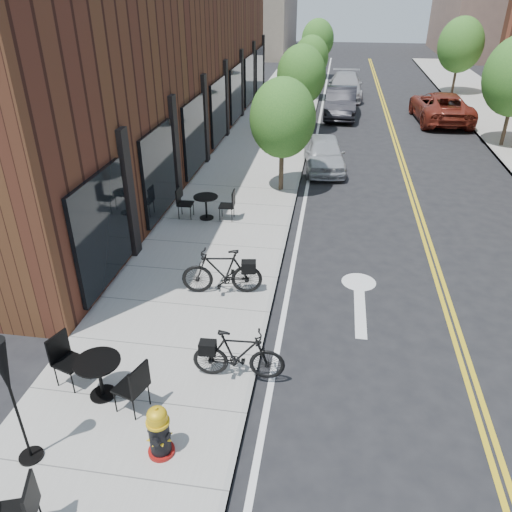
{
  "coord_description": "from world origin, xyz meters",
  "views": [
    {
      "loc": [
        1.1,
        -7.54,
        6.57
      ],
      "look_at": [
        -0.46,
        2.43,
        1.0
      ],
      "focal_mm": 35.0,
      "sensor_mm": 36.0,
      "label": 1
    }
  ],
  "objects_px": {
    "fire_hydrant": "(159,432)",
    "bicycle_left": "(222,272)",
    "bistro_set_b": "(99,373)",
    "parked_car_a": "(324,153)",
    "bicycle_right": "(239,355)",
    "parked_car_far": "(441,107)",
    "bistro_set_c": "(206,204)",
    "parked_car_c": "(345,86)",
    "parked_car_b": "(341,102)",
    "patio_umbrella": "(6,377)"
  },
  "relations": [
    {
      "from": "bicycle_right",
      "to": "bistro_set_b",
      "type": "distance_m",
      "value": 2.45
    },
    {
      "from": "fire_hydrant",
      "to": "bicycle_left",
      "type": "bearing_deg",
      "value": 104.23
    },
    {
      "from": "bicycle_left",
      "to": "parked_car_c",
      "type": "distance_m",
      "value": 23.9
    },
    {
      "from": "bicycle_left",
      "to": "bicycle_right",
      "type": "xyz_separation_m",
      "value": [
        0.91,
        -2.76,
        -0.05
      ]
    },
    {
      "from": "bicycle_left",
      "to": "bistro_set_b",
      "type": "height_order",
      "value": "bicycle_left"
    },
    {
      "from": "fire_hydrant",
      "to": "patio_umbrella",
      "type": "xyz_separation_m",
      "value": [
        -1.96,
        -0.4,
        1.17
      ]
    },
    {
      "from": "parked_car_far",
      "to": "parked_car_b",
      "type": "bearing_deg",
      "value": -6.67
    },
    {
      "from": "parked_car_c",
      "to": "parked_car_far",
      "type": "bearing_deg",
      "value": -46.69
    },
    {
      "from": "fire_hydrant",
      "to": "parked_car_a",
      "type": "xyz_separation_m",
      "value": [
        1.98,
        14.27,
        0.07
      ]
    },
    {
      "from": "fire_hydrant",
      "to": "parked_car_far",
      "type": "distance_m",
      "value": 24.22
    },
    {
      "from": "bistro_set_b",
      "to": "parked_car_c",
      "type": "relative_size",
      "value": 0.37
    },
    {
      "from": "bicycle_left",
      "to": "patio_umbrella",
      "type": "distance_m",
      "value": 5.49
    },
    {
      "from": "bistro_set_c",
      "to": "parked_car_b",
      "type": "distance_m",
      "value": 15.11
    },
    {
      "from": "fire_hydrant",
      "to": "parked_car_b",
      "type": "bearing_deg",
      "value": 97.61
    },
    {
      "from": "bicycle_left",
      "to": "parked_car_a",
      "type": "height_order",
      "value": "parked_car_a"
    },
    {
      "from": "parked_car_c",
      "to": "parked_car_far",
      "type": "relative_size",
      "value": 0.94
    },
    {
      "from": "patio_umbrella",
      "to": "parked_car_a",
      "type": "xyz_separation_m",
      "value": [
        3.94,
        14.67,
        -1.11
      ]
    },
    {
      "from": "patio_umbrella",
      "to": "parked_car_far",
      "type": "height_order",
      "value": "patio_umbrella"
    },
    {
      "from": "parked_car_a",
      "to": "parked_car_b",
      "type": "bearing_deg",
      "value": 80.06
    },
    {
      "from": "bicycle_left",
      "to": "parked_car_c",
      "type": "relative_size",
      "value": 0.36
    },
    {
      "from": "bistro_set_c",
      "to": "parked_car_far",
      "type": "xyz_separation_m",
      "value": [
        9.18,
        14.26,
        0.17
      ]
    },
    {
      "from": "bistro_set_b",
      "to": "parked_car_a",
      "type": "height_order",
      "value": "parked_car_a"
    },
    {
      "from": "bistro_set_c",
      "to": "bicycle_left",
      "type": "bearing_deg",
      "value": -72.92
    },
    {
      "from": "bistro_set_c",
      "to": "parked_car_a",
      "type": "height_order",
      "value": "parked_car_a"
    },
    {
      "from": "parked_car_b",
      "to": "patio_umbrella",
      "type": "bearing_deg",
      "value": -99.7
    },
    {
      "from": "bistro_set_c",
      "to": "parked_car_far",
      "type": "height_order",
      "value": "parked_car_far"
    },
    {
      "from": "patio_umbrella",
      "to": "bicycle_right",
      "type": "bearing_deg",
      "value": 38.54
    },
    {
      "from": "bicycle_right",
      "to": "bistro_set_b",
      "type": "height_order",
      "value": "bicycle_right"
    },
    {
      "from": "parked_car_a",
      "to": "parked_car_c",
      "type": "relative_size",
      "value": 0.72
    },
    {
      "from": "bicycle_right",
      "to": "parked_car_far",
      "type": "height_order",
      "value": "parked_car_far"
    },
    {
      "from": "parked_car_b",
      "to": "parked_car_a",
      "type": "bearing_deg",
      "value": -92.5
    },
    {
      "from": "bicycle_right",
      "to": "bistro_set_c",
      "type": "distance_m",
      "value": 7.19
    },
    {
      "from": "parked_car_far",
      "to": "bicycle_right",
      "type": "bearing_deg",
      "value": 68.76
    },
    {
      "from": "bistro_set_b",
      "to": "bicycle_right",
      "type": "bearing_deg",
      "value": 38.23
    },
    {
      "from": "patio_umbrella",
      "to": "bistro_set_c",
      "type": "bearing_deg",
      "value": 86.57
    },
    {
      "from": "fire_hydrant",
      "to": "parked_car_b",
      "type": "distance_m",
      "value": 23.4
    },
    {
      "from": "fire_hydrant",
      "to": "parked_car_far",
      "type": "relative_size",
      "value": 0.17
    },
    {
      "from": "parked_car_a",
      "to": "parked_car_b",
      "type": "relative_size",
      "value": 0.81
    },
    {
      "from": "parked_car_b",
      "to": "parked_car_c",
      "type": "bearing_deg",
      "value": 88.4
    },
    {
      "from": "bistro_set_b",
      "to": "parked_car_c",
      "type": "xyz_separation_m",
      "value": [
        4.2,
        27.33,
        0.13
      ]
    },
    {
      "from": "bistro_set_b",
      "to": "patio_umbrella",
      "type": "distance_m",
      "value": 1.9
    },
    {
      "from": "parked_car_a",
      "to": "parked_car_c",
      "type": "distance_m",
      "value": 14.1
    },
    {
      "from": "bistro_set_b",
      "to": "parked_car_a",
      "type": "bearing_deg",
      "value": 93.83
    },
    {
      "from": "fire_hydrant",
      "to": "parked_car_a",
      "type": "relative_size",
      "value": 0.25
    },
    {
      "from": "bistro_set_c",
      "to": "parked_car_c",
      "type": "height_order",
      "value": "parked_car_c"
    },
    {
      "from": "bicycle_left",
      "to": "parked_car_far",
      "type": "xyz_separation_m",
      "value": [
        7.79,
        18.31,
        0.08
      ]
    },
    {
      "from": "parked_car_a",
      "to": "parked_car_b",
      "type": "distance_m",
      "value": 9.0
    },
    {
      "from": "parked_car_b",
      "to": "parked_car_far",
      "type": "xyz_separation_m",
      "value": [
        5.22,
        -0.32,
        0.0
      ]
    },
    {
      "from": "parked_car_far",
      "to": "bistro_set_b",
      "type": "bearing_deg",
      "value": 64.1
    },
    {
      "from": "fire_hydrant",
      "to": "parked_car_c",
      "type": "xyz_separation_m",
      "value": [
        2.78,
        28.36,
        0.18
      ]
    }
  ]
}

